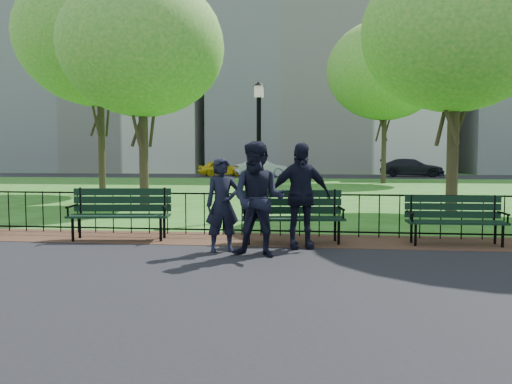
# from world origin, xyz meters

# --- Properties ---
(ground) EXTENTS (120.00, 120.00, 0.00)m
(ground) POSITION_xyz_m (0.00, 0.00, 0.00)
(ground) COLOR #2B5917
(asphalt_path) EXTENTS (60.00, 9.20, 0.01)m
(asphalt_path) POSITION_xyz_m (0.00, -3.40, 0.01)
(asphalt_path) COLOR black
(asphalt_path) RESTS_ON ground
(dirt_strip) EXTENTS (60.00, 1.60, 0.01)m
(dirt_strip) POSITION_xyz_m (0.00, 1.50, 0.01)
(dirt_strip) COLOR #3A2318
(dirt_strip) RESTS_ON ground
(far_street) EXTENTS (70.00, 9.00, 0.01)m
(far_street) POSITION_xyz_m (0.00, 35.00, 0.01)
(far_street) COLOR black
(far_street) RESTS_ON ground
(iron_fence) EXTENTS (24.06, 0.06, 1.00)m
(iron_fence) POSITION_xyz_m (0.00, 2.00, 0.50)
(iron_fence) COLOR black
(iron_fence) RESTS_ON ground
(apartment_west) EXTENTS (22.00, 15.00, 26.00)m
(apartment_west) POSITION_xyz_m (-22.00, 48.00, 13.00)
(apartment_west) COLOR beige
(apartment_west) RESTS_ON ground
(apartment_mid) EXTENTS (24.00, 15.00, 30.00)m
(apartment_mid) POSITION_xyz_m (2.00, 48.00, 15.00)
(apartment_mid) COLOR silver
(apartment_mid) RESTS_ON ground
(park_bench_main) EXTENTS (1.99, 0.85, 1.10)m
(park_bench_main) POSITION_xyz_m (0.18, 1.13, 0.69)
(park_bench_main) COLOR black
(park_bench_main) RESTS_ON ground
(park_bench_left_a) EXTENTS (2.01, 0.84, 1.11)m
(park_bench_left_a) POSITION_xyz_m (-2.93, 1.25, 0.63)
(park_bench_left_a) COLOR black
(park_bench_left_a) RESTS_ON ground
(park_bench_right_a) EXTENTS (1.78, 0.59, 1.00)m
(park_bench_right_a) POSITION_xyz_m (3.50, 1.39, 0.57)
(park_bench_right_a) COLOR black
(park_bench_right_a) RESTS_ON ground
(lamppost) EXTENTS (0.33, 0.33, 3.64)m
(lamppost) POSITION_xyz_m (-0.58, 4.99, 1.98)
(lamppost) COLOR black
(lamppost) RESTS_ON ground
(tree_near_w) EXTENTS (5.51, 5.51, 7.68)m
(tree_near_w) POSITION_xyz_m (-4.87, 8.17, 5.33)
(tree_near_w) COLOR #2D2116
(tree_near_w) RESTS_ON ground
(tree_near_e) EXTENTS (5.46, 5.46, 7.60)m
(tree_near_e) POSITION_xyz_m (4.94, 7.13, 5.28)
(tree_near_e) COLOR #2D2116
(tree_near_e) RESTS_ON ground
(tree_mid_w) EXTENTS (7.07, 7.07, 9.85)m
(tree_mid_w) POSITION_xyz_m (-8.44, 12.87, 6.84)
(tree_mid_w) COLOR #2D2116
(tree_mid_w) RESTS_ON ground
(tree_far_e) EXTENTS (7.25, 7.25, 10.10)m
(tree_far_e) POSITION_xyz_m (5.19, 23.86, 7.02)
(tree_far_e) COLOR #2D2116
(tree_far_e) RESTS_ON ground
(person_left) EXTENTS (0.69, 0.57, 1.62)m
(person_left) POSITION_xyz_m (-0.67, 0.19, 0.82)
(person_left) COLOR black
(person_left) RESTS_ON asphalt_path
(person_mid) EXTENTS (0.99, 0.63, 1.89)m
(person_mid) POSITION_xyz_m (-0.01, -0.16, 0.96)
(person_mid) COLOR black
(person_mid) RESTS_ON asphalt_path
(person_right) EXTENTS (1.18, 0.71, 1.89)m
(person_right) POSITION_xyz_m (0.64, 0.71, 0.96)
(person_right) COLOR black
(person_right) RESTS_ON asphalt_path
(taxi) EXTENTS (4.25, 3.02, 1.34)m
(taxi) POSITION_xyz_m (-7.17, 34.23, 0.68)
(taxi) COLOR yellow
(taxi) RESTS_ON far_street
(sedan_silver) EXTENTS (4.61, 2.93, 1.44)m
(sedan_silver) POSITION_xyz_m (-3.51, 32.96, 0.73)
(sedan_silver) COLOR #A6A9AD
(sedan_silver) RESTS_ON far_street
(sedan_dark) EXTENTS (5.45, 2.79, 1.51)m
(sedan_dark) POSITION_xyz_m (8.94, 34.72, 0.77)
(sedan_dark) COLOR black
(sedan_dark) RESTS_ON far_street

